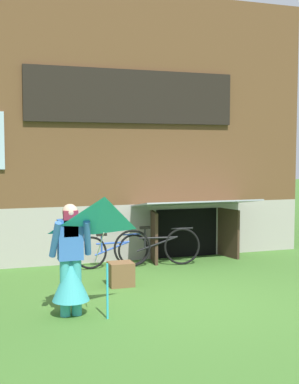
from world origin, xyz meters
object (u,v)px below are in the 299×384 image
object	(u,v)px
person	(71,269)
wooden_crate	(121,274)
bicycle_blue	(112,250)
kite	(105,229)
bicycle_black	(157,247)

from	to	relation	value
person	wooden_crate	world-z (taller)	person
person	bicycle_blue	bearing A→B (deg)	80.84
person	kite	bearing A→B (deg)	-40.71
kite	bicycle_black	world-z (taller)	kite
bicycle_black	bicycle_blue	xyz separation A→B (m)	(-0.90, 0.13, -0.05)
person	bicycle_black	world-z (taller)	person
bicycle_blue	bicycle_black	bearing A→B (deg)	-10.70
kite	bicycle_blue	world-z (taller)	kite
bicycle_black	wooden_crate	distance (m)	1.67
bicycle_blue	wooden_crate	bearing A→B (deg)	-100.20
kite	bicycle_black	xyz separation A→B (m)	(1.80, 3.12, -0.89)
kite	wooden_crate	bearing A→B (deg)	69.28
wooden_crate	person	bearing A→B (deg)	-129.01
kite	person	bearing A→B (deg)	123.44
bicycle_black	wooden_crate	xyz separation A→B (m)	(-1.09, -1.26, -0.19)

